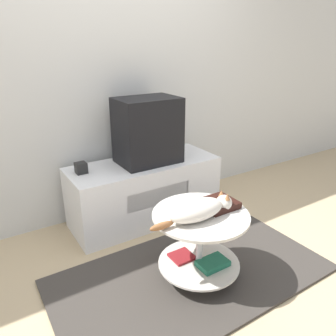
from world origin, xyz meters
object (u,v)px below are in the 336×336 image
Objects in this scene: tv at (148,131)px; dvd_box at (218,204)px; cat at (199,209)px; speaker at (81,168)px.

dvd_box is (0.02, -0.89, -0.29)m from tv.
tv is 1.00m from cat.
tv is at bearing 80.39° from cat.
cat is (0.39, -1.00, -0.02)m from speaker.
speaker is 1.12m from dvd_box.
tv reaches higher than speaker.
dvd_box is 0.38× the size of cat.
tv is at bearing -5.34° from speaker.
speaker reaches higher than dvd_box.
dvd_box is at bearing -57.89° from speaker.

